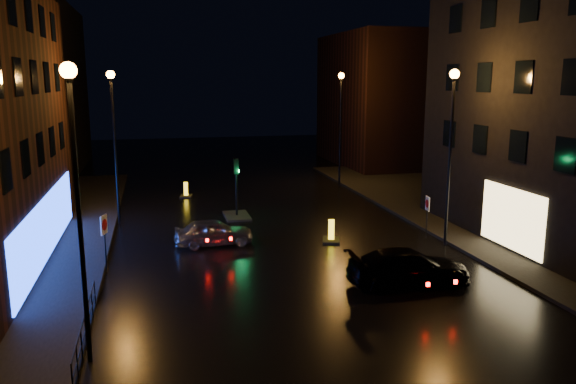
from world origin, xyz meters
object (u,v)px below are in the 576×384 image
Objects in this scene: silver_hatchback at (214,232)px; bollard_far at (186,194)px; road_sign_right at (427,207)px; road_sign_left at (104,230)px; traffic_signal at (237,209)px; bollard_near at (331,236)px; dark_sedan at (409,267)px.

silver_hatchback is 2.96× the size of bollard_far.
bollard_far is 17.41m from road_sign_right.
traffic_signal is at bearing 69.58° from road_sign_left.
road_sign_left is 1.12× the size of road_sign_right.
bollard_near is at bearing 30.27° from road_sign_left.
traffic_signal reaches higher than bollard_near.
bollard_near is at bearing 12.18° from dark_sedan.
dark_sedan is (6.84, -7.15, 0.06)m from silver_hatchback.
bollard_far is at bearing 23.95° from dark_sedan.
bollard_far is at bearing -42.33° from road_sign_right.
bollard_far is at bearing 0.31° from silver_hatchback.
bollard_near is at bearing -57.66° from traffic_signal.
traffic_signal reaches higher than dark_sedan.
road_sign_left reaches higher than dark_sedan.
traffic_signal is at bearing 139.82° from bollard_near.
silver_hatchback is at bearing 46.24° from dark_sedan.
bollard_near is 0.59× the size of road_sign_left.
dark_sedan reaches higher than bollard_far.
road_sign_left is (-4.15, -14.68, 1.60)m from bollard_far.
road_sign_right reaches higher than bollard_near.
silver_hatchback is 11.88m from bollard_far.
dark_sedan is 2.23× the size of road_sign_right.
bollard_far is at bearing 93.16° from road_sign_left.
road_sign_left is (-4.79, -2.82, 1.18)m from silver_hatchback.
silver_hatchback reaches higher than bollard_far.
dark_sedan is (4.93, -12.49, 0.20)m from traffic_signal.
traffic_signal is 0.71× the size of dark_sedan.
bollard_near is 0.66× the size of road_sign_right.
road_sign_left reaches higher than silver_hatchback.
traffic_signal is 7.00m from bollard_far.
silver_hatchback is 1.55× the size of road_sign_left.
dark_sedan is 2.00× the size of road_sign_left.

